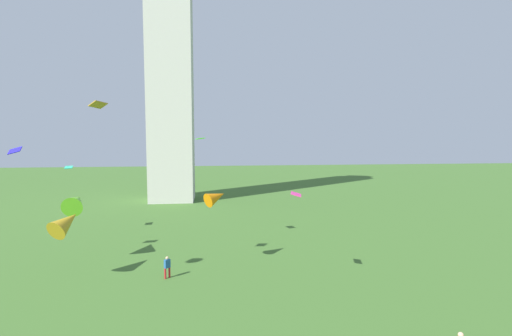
% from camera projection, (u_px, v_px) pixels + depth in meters
% --- Properties ---
extents(monument_obelisk, '(6.62, 6.62, 46.41)m').
position_uv_depth(monument_obelisk, '(170.00, 49.00, 56.33)').
color(monument_obelisk, beige).
rests_on(monument_obelisk, ground_plane).
extents(person_2, '(0.46, 0.44, 1.56)m').
position_uv_depth(person_2, '(167.00, 266.00, 26.13)').
color(person_2, red).
rests_on(person_2, ground_plane).
extents(kite_flying_0, '(0.90, 1.14, 0.19)m').
position_uv_depth(kite_flying_0, '(200.00, 139.00, 32.53)').
color(kite_flying_0, '#44DE1C').
extents(kite_flying_1, '(0.99, 0.59, 0.63)m').
position_uv_depth(kite_flying_1, '(15.00, 151.00, 27.65)').
color(kite_flying_1, '#231CD5').
extents(kite_flying_2, '(1.75, 2.59, 2.01)m').
position_uv_depth(kite_flying_2, '(76.00, 202.00, 28.98)').
color(kite_flying_2, '#62C023').
extents(kite_flying_3, '(0.95, 1.18, 0.26)m').
position_uv_depth(kite_flying_3, '(69.00, 167.00, 36.56)').
color(kite_flying_3, '#2CC499').
extents(kite_flying_5, '(2.08, 1.91, 1.44)m').
position_uv_depth(kite_flying_5, '(216.00, 197.00, 27.95)').
color(kite_flying_5, orange).
extents(kite_flying_6, '(0.91, 1.14, 0.25)m').
position_uv_depth(kite_flying_6, '(296.00, 194.00, 24.38)').
color(kite_flying_6, '#E93290').
extents(kite_flying_7, '(2.27, 2.77, 2.10)m').
position_uv_depth(kite_flying_7, '(66.00, 222.00, 25.41)').
color(kite_flying_7, '#B48C1A').
extents(kite_flying_8, '(1.09, 1.19, 0.47)m').
position_uv_depth(kite_flying_8, '(98.00, 105.00, 23.90)').
color(kite_flying_8, '#BC8629').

